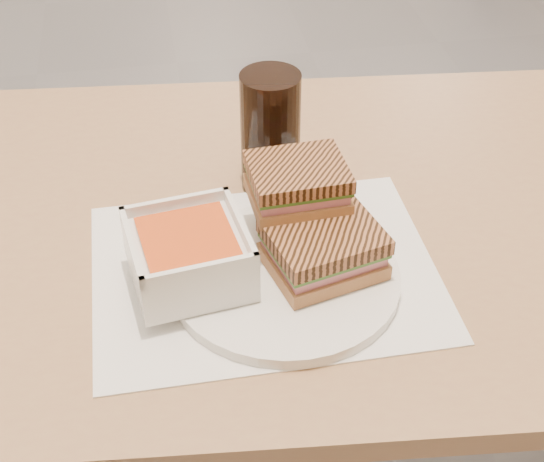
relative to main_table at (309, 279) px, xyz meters
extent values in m
cube|color=#A37D51|center=(0.00, 0.00, 0.10)|extent=(1.26, 0.81, 0.03)
cube|color=white|center=(-0.08, -0.10, 0.12)|extent=(0.40, 0.31, 0.00)
cylinder|color=white|center=(-0.06, -0.12, 0.12)|extent=(0.26, 0.26, 0.01)
cube|color=white|center=(-0.16, -0.11, 0.16)|extent=(0.14, 0.14, 0.05)
cube|color=orange|center=(-0.16, -0.11, 0.19)|extent=(0.11, 0.11, 0.01)
cube|color=white|center=(-0.10, -0.10, 0.19)|extent=(0.02, 0.13, 0.01)
cube|color=white|center=(-0.22, -0.12, 0.19)|extent=(0.02, 0.13, 0.01)
cube|color=white|center=(-0.17, -0.05, 0.19)|extent=(0.13, 0.02, 0.01)
cube|color=white|center=(-0.15, -0.17, 0.19)|extent=(0.13, 0.02, 0.01)
cube|color=#AF7241|center=(-0.01, -0.12, 0.14)|extent=(0.14, 0.13, 0.02)
cube|color=#DB7986|center=(-0.01, -0.12, 0.16)|extent=(0.13, 0.12, 0.01)
cube|color=#386B23|center=(-0.01, -0.12, 0.16)|extent=(0.14, 0.12, 0.01)
cube|color=#9C5F37|center=(-0.01, -0.12, 0.18)|extent=(0.14, 0.13, 0.02)
cube|color=#AF7241|center=(-0.03, -0.06, 0.19)|extent=(0.11, 0.10, 0.02)
cube|color=#DB7986|center=(-0.03, -0.06, 0.20)|extent=(0.11, 0.09, 0.01)
cube|color=#386B23|center=(-0.03, -0.06, 0.21)|extent=(0.11, 0.09, 0.01)
cube|color=#9C5F37|center=(-0.03, -0.06, 0.22)|extent=(0.11, 0.10, 0.02)
cylinder|color=black|center=(-0.04, 0.07, 0.20)|extent=(0.08, 0.08, 0.16)
camera|label=1|loc=(-0.18, -0.78, 0.74)|focal=52.73mm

